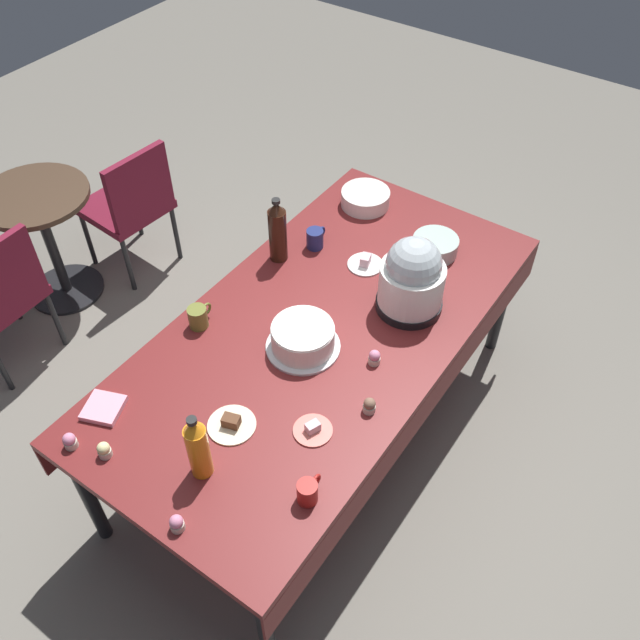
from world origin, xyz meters
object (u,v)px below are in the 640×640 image
object	(u,v)px
slow_cooker	(412,278)
dessert_plate_white	(365,263)
soda_bottle_orange_juice	(198,448)
coffee_mug_navy	(315,238)
dessert_plate_cream	(232,424)
dessert_plate_coral	(313,429)
cupcake_cocoa	(369,406)
soda_bottle_cola	(278,231)
coffee_mug_olive	(198,317)
cupcake_rose	(70,441)
potluck_table	(320,338)
round_cafe_table	(44,226)
cupcake_mint	(374,357)
cupcake_berry	(104,450)
coffee_mug_red	(308,491)
cupcake_lemon	(177,523)
maroon_chair_right	(131,202)
frosted_layer_cake	(303,338)
glass_salad_bowl	(435,246)
ceramic_snack_bowl	(365,198)

from	to	relation	value
slow_cooker	dessert_plate_white	xyz separation A→B (m)	(0.12, 0.31, -0.16)
soda_bottle_orange_juice	slow_cooker	bearing A→B (deg)	-9.53
coffee_mug_navy	dessert_plate_cream	bearing A→B (deg)	-161.61
dessert_plate_coral	cupcake_cocoa	distance (m)	0.24
soda_bottle_cola	coffee_mug_olive	world-z (taller)	soda_bottle_cola
cupcake_rose	coffee_mug_olive	bearing A→B (deg)	2.02
potluck_table	soda_bottle_cola	world-z (taller)	soda_bottle_cola
round_cafe_table	soda_bottle_orange_juice	bearing A→B (deg)	-111.86
cupcake_mint	cupcake_berry	xyz separation A→B (m)	(-0.94, 0.57, 0.00)
coffee_mug_red	round_cafe_table	bearing A→B (deg)	74.33
potluck_table	cupcake_lemon	bearing A→B (deg)	-172.51
dessert_plate_cream	maroon_chair_right	size ratio (longest dim) A/B	0.22
round_cafe_table	slow_cooker	bearing A→B (deg)	-79.71
slow_cooker	cupcake_lemon	size ratio (longest dim) A/B	5.46
cupcake_rose	round_cafe_table	world-z (taller)	cupcake_rose
potluck_table	coffee_mug_olive	xyz separation A→B (m)	(-0.28, 0.44, 0.11)
slow_cooker	cupcake_mint	bearing A→B (deg)	-172.76
coffee_mug_navy	coffee_mug_red	size ratio (longest dim) A/B	1.08
coffee_mug_navy	round_cafe_table	world-z (taller)	coffee_mug_navy
potluck_table	soda_bottle_orange_juice	world-z (taller)	soda_bottle_orange_juice
cupcake_cocoa	coffee_mug_navy	world-z (taller)	coffee_mug_navy
soda_bottle_cola	frosted_layer_cake	bearing A→B (deg)	-132.86
potluck_table	maroon_chair_right	size ratio (longest dim) A/B	2.59
cupcake_cocoa	cupcake_lemon	bearing A→B (deg)	160.94
soda_bottle_orange_juice	dessert_plate_coral	bearing A→B (deg)	-32.05
coffee_mug_red	glass_salad_bowl	bearing A→B (deg)	10.64
cupcake_lemon	cupcake_cocoa	bearing A→B (deg)	-19.06
ceramic_snack_bowl	dessert_plate_cream	distance (m)	1.50
coffee_mug_olive	dessert_plate_white	bearing A→B (deg)	-27.22
dessert_plate_white	coffee_mug_navy	size ratio (longest dim) A/B	1.36
frosted_layer_cake	coffee_mug_red	bearing A→B (deg)	-142.72
cupcake_lemon	coffee_mug_olive	xyz separation A→B (m)	(0.75, 0.57, 0.02)
frosted_layer_cake	maroon_chair_right	world-z (taller)	frosted_layer_cake
potluck_table	cupcake_rose	size ratio (longest dim) A/B	32.59
cupcake_berry	coffee_mug_red	distance (m)	0.76
cupcake_lemon	coffee_mug_navy	distance (m)	1.54
soda_bottle_orange_juice	glass_salad_bowl	bearing A→B (deg)	-4.09
dessert_plate_white	coffee_mug_olive	xyz separation A→B (m)	(-0.74, 0.38, 0.04)
coffee_mug_olive	round_cafe_table	distance (m)	1.47
cupcake_mint	cupcake_berry	size ratio (longest dim) A/B	1.00
dessert_plate_white	maroon_chair_right	xyz separation A→B (m)	(-0.06, 1.57, -0.27)
frosted_layer_cake	dessert_plate_coral	xyz separation A→B (m)	(-0.32, -0.28, -0.05)
ceramic_snack_bowl	coffee_mug_red	xyz separation A→B (m)	(-1.55, -0.74, 0.01)
cupcake_lemon	soda_bottle_orange_juice	size ratio (longest dim) A/B	0.22
dessert_plate_white	coffee_mug_red	xyz separation A→B (m)	(-1.15, -0.49, 0.03)
dessert_plate_white	cupcake_rose	world-z (taller)	cupcake_rose
potluck_table	coffee_mug_navy	xyz separation A→B (m)	(0.43, 0.33, 0.11)
dessert_plate_white	maroon_chair_right	bearing A→B (deg)	92.26
cupcake_cocoa	coffee_mug_olive	bearing A→B (deg)	92.18
ceramic_snack_bowl	dessert_plate_white	xyz separation A→B (m)	(-0.40, -0.25, -0.03)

